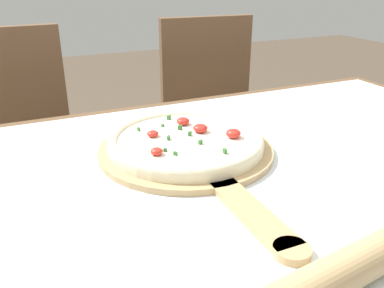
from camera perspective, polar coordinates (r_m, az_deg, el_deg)
The scene contains 6 objects.
dining_table at distance 0.79m, azimuth 5.83°, elevation -10.39°, with size 1.45×0.88×0.74m.
towel_cloth at distance 0.74m, azimuth 6.16°, elevation -3.77°, with size 1.37×0.80×0.00m.
pizza_peel at distance 0.78m, azimuth -0.20°, elevation -1.43°, with size 0.34×0.54×0.01m.
pizza at distance 0.79m, azimuth -0.86°, elevation 0.46°, with size 0.30×0.30×0.04m.
chair_left at distance 1.49m, azimuth -23.19°, elevation -0.21°, with size 0.41×0.41×0.91m.
chair_right at distance 1.65m, azimuth 3.07°, elevation 3.97°, with size 0.43×0.43×0.91m.
Camera 1 is at (-0.34, -0.57, 1.08)m, focal length 38.00 mm.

